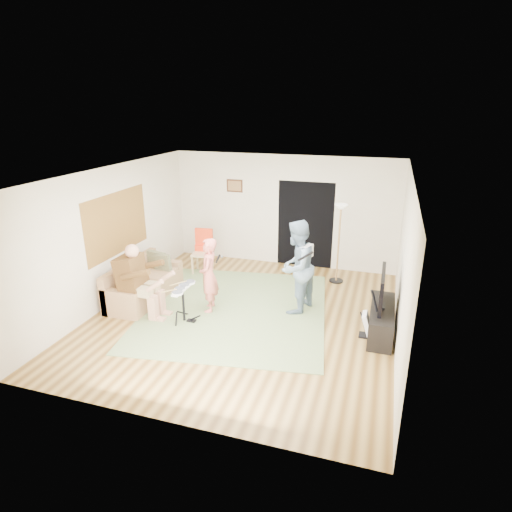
# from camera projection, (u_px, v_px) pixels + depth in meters

# --- Properties ---
(floor) EXTENTS (6.00, 6.00, 0.00)m
(floor) POSITION_uv_depth(u_px,v_px,m) (244.00, 316.00, 8.14)
(floor) COLOR brown
(floor) RESTS_ON ground
(walls) EXTENTS (5.50, 6.00, 2.70)m
(walls) POSITION_uv_depth(u_px,v_px,m) (243.00, 249.00, 7.68)
(walls) COLOR silver
(walls) RESTS_ON floor
(ceiling) EXTENTS (6.00, 6.00, 0.00)m
(ceiling) POSITION_uv_depth(u_px,v_px,m) (243.00, 174.00, 7.23)
(ceiling) COLOR white
(ceiling) RESTS_ON walls
(window_blinds) EXTENTS (0.00, 2.05, 2.05)m
(window_blinds) POSITION_uv_depth(u_px,v_px,m) (117.00, 223.00, 8.57)
(window_blinds) COLOR olive
(window_blinds) RESTS_ON walls
(doorway) EXTENTS (2.10, 0.00, 2.10)m
(doorway) POSITION_uv_depth(u_px,v_px,m) (305.00, 225.00, 10.31)
(doorway) COLOR black
(doorway) RESTS_ON walls
(picture_frame) EXTENTS (0.42, 0.03, 0.32)m
(picture_frame) POSITION_uv_depth(u_px,v_px,m) (235.00, 186.00, 10.53)
(picture_frame) COLOR #3F2314
(picture_frame) RESTS_ON walls
(area_rug) EXTENTS (4.00, 4.32, 0.02)m
(area_rug) POSITION_uv_depth(u_px,v_px,m) (235.00, 309.00, 8.40)
(area_rug) COLOR #69804D
(area_rug) RESTS_ON floor
(sofa) EXTENTS (0.79, 1.91, 0.77)m
(sofa) POSITION_uv_depth(u_px,v_px,m) (142.00, 286.00, 8.82)
(sofa) COLOR #A17850
(sofa) RESTS_ON floor
(drummer) EXTENTS (0.91, 0.51, 1.40)m
(drummer) POSITION_uv_depth(u_px,v_px,m) (141.00, 288.00, 8.02)
(drummer) COLOR #553718
(drummer) RESTS_ON sofa
(drum_kit) EXTENTS (0.39, 0.70, 0.72)m
(drum_kit) POSITION_uv_depth(u_px,v_px,m) (184.00, 306.00, 7.86)
(drum_kit) COLOR black
(drum_kit) RESTS_ON floor
(singer) EXTENTS (0.49, 0.61, 1.46)m
(singer) POSITION_uv_depth(u_px,v_px,m) (209.00, 275.00, 8.14)
(singer) COLOR #CF645A
(singer) RESTS_ON floor
(microphone) EXTENTS (0.06, 0.06, 0.24)m
(microphone) POSITION_uv_depth(u_px,v_px,m) (218.00, 259.00, 7.96)
(microphone) COLOR black
(microphone) RESTS_ON singer
(guitarist) EXTENTS (0.90, 1.04, 1.81)m
(guitarist) POSITION_uv_depth(u_px,v_px,m) (296.00, 267.00, 8.07)
(guitarist) COLOR slate
(guitarist) RESTS_ON floor
(guitar_held) EXTENTS (0.29, 0.61, 0.26)m
(guitar_held) POSITION_uv_depth(u_px,v_px,m) (307.00, 252.00, 7.91)
(guitar_held) COLOR white
(guitar_held) RESTS_ON guitarist
(guitar_spare) EXTENTS (0.32, 0.29, 0.89)m
(guitar_spare) POSITION_uv_depth(u_px,v_px,m) (368.00, 323.00, 7.35)
(guitar_spare) COLOR black
(guitar_spare) RESTS_ON floor
(torchiere_lamp) EXTENTS (0.32, 0.32, 1.78)m
(torchiere_lamp) POSITION_uv_depth(u_px,v_px,m) (340.00, 230.00, 9.32)
(torchiere_lamp) COLOR black
(torchiere_lamp) RESTS_ON floor
(dining_chair) EXTENTS (0.49, 0.51, 1.03)m
(dining_chair) POSITION_uv_depth(u_px,v_px,m) (203.00, 257.00, 10.15)
(dining_chair) COLOR #D6BC8B
(dining_chair) RESTS_ON floor
(tv_cabinet) EXTENTS (0.40, 1.40, 0.50)m
(tv_cabinet) POSITION_uv_depth(u_px,v_px,m) (381.00, 320.00, 7.47)
(tv_cabinet) COLOR black
(tv_cabinet) RESTS_ON floor
(television) EXTENTS (0.06, 1.05, 0.61)m
(television) POSITION_uv_depth(u_px,v_px,m) (382.00, 288.00, 7.28)
(television) COLOR black
(television) RESTS_ON tv_cabinet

